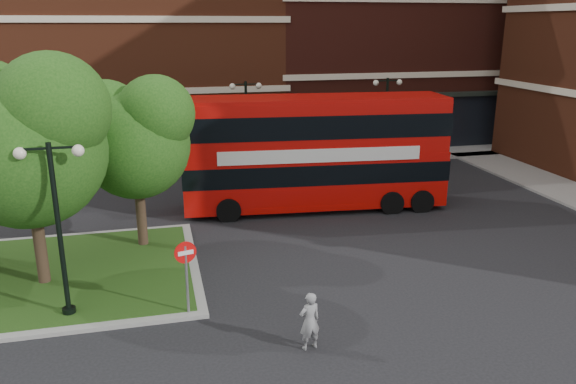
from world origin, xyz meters
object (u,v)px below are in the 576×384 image
object	(u,v)px
woman	(310,321)
car_silver	(204,159)
bus	(315,145)
car_white	(374,148)

from	to	relation	value
woman	car_silver	distance (m)	18.92
bus	car_white	distance (m)	10.27
bus	car_white	xyz separation A→B (m)	(6.08, 8.00, -2.11)
bus	car_white	bearing A→B (deg)	58.10
woman	car_white	world-z (taller)	woman
bus	car_silver	distance (m)	9.27
bus	car_silver	world-z (taller)	bus
bus	car_silver	size ratio (longest dim) A/B	3.20
bus	woman	size ratio (longest dim) A/B	7.45
bus	woman	bearing A→B (deg)	-101.49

